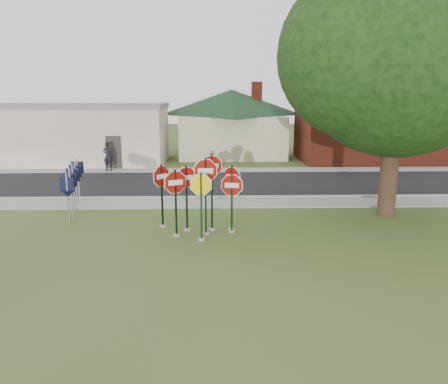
{
  "coord_description": "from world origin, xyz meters",
  "views": [
    {
      "loc": [
        0.4,
        -13.53,
        4.84
      ],
      "look_at": [
        0.84,
        2.0,
        1.34
      ],
      "focal_mm": 35.0,
      "sensor_mm": 36.0,
      "label": 1
    }
  ],
  "objects_px": {
    "oak_tree": "(399,48)",
    "pedestrian": "(108,156)",
    "stop_sign_yellow": "(201,198)",
    "stop_sign_center": "(206,184)",
    "stop_sign_left": "(176,193)"
  },
  "relations": [
    {
      "from": "stop_sign_yellow",
      "to": "pedestrian",
      "type": "relative_size",
      "value": 1.3
    },
    {
      "from": "oak_tree",
      "to": "stop_sign_left",
      "type": "bearing_deg",
      "value": -163.55
    },
    {
      "from": "stop_sign_yellow",
      "to": "stop_sign_center",
      "type": "bearing_deg",
      "value": 76.68
    },
    {
      "from": "oak_tree",
      "to": "pedestrian",
      "type": "distance_m",
      "value": 18.26
    },
    {
      "from": "pedestrian",
      "to": "oak_tree",
      "type": "bearing_deg",
      "value": 154.98
    },
    {
      "from": "stop_sign_yellow",
      "to": "oak_tree",
      "type": "bearing_deg",
      "value": 21.63
    },
    {
      "from": "stop_sign_yellow",
      "to": "stop_sign_left",
      "type": "bearing_deg",
      "value": 150.71
    },
    {
      "from": "stop_sign_center",
      "to": "pedestrian",
      "type": "distance_m",
      "value": 14.58
    },
    {
      "from": "stop_sign_yellow",
      "to": "pedestrian",
      "type": "height_order",
      "value": "stop_sign_yellow"
    },
    {
      "from": "stop_sign_center",
      "to": "stop_sign_left",
      "type": "bearing_deg",
      "value": -174.01
    },
    {
      "from": "stop_sign_left",
      "to": "stop_sign_center",
      "type": "bearing_deg",
      "value": 5.99
    },
    {
      "from": "stop_sign_left",
      "to": "pedestrian",
      "type": "bearing_deg",
      "value": 112.09
    },
    {
      "from": "stop_sign_left",
      "to": "pedestrian",
      "type": "distance_m",
      "value": 14.25
    },
    {
      "from": "stop_sign_center",
      "to": "pedestrian",
      "type": "bearing_deg",
      "value": 116.0
    },
    {
      "from": "stop_sign_center",
      "to": "stop_sign_yellow",
      "type": "bearing_deg",
      "value": -103.32
    }
  ]
}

